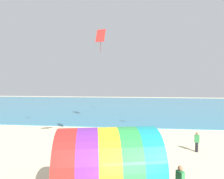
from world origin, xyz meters
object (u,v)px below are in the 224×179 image
Objects in this scene: bystander_near_water at (197,142)px; bystander_mid_beach at (119,141)px; kite_red_diamond at (101,36)px; giant_inflatable_tube at (108,165)px.

bystander_near_water is 0.96× the size of bystander_mid_beach.
bystander_mid_beach is at bearing -8.87° from kite_red_diamond.
giant_inflatable_tube is at bearing -78.17° from kite_red_diamond.
bystander_mid_beach is (-6.11, -0.45, 0.04)m from bystander_near_water.
kite_red_diamond reaches higher than bystander_near_water.
giant_inflatable_tube is 3.16× the size of bystander_mid_beach.
giant_inflatable_tube is 3.28× the size of bystander_near_water.
kite_red_diamond is 1.15× the size of bystander_near_water.
giant_inflatable_tube is 10.31m from kite_red_diamond.
kite_red_diamond is at bearing 101.83° from giant_inflatable_tube.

